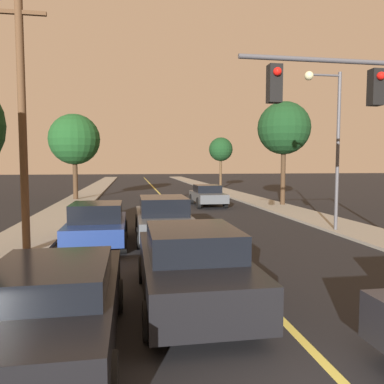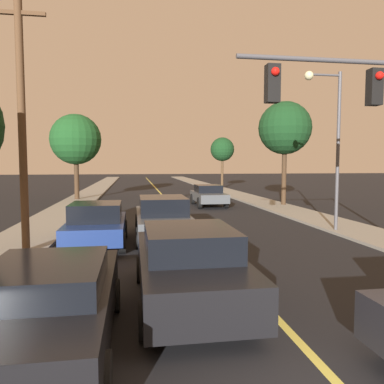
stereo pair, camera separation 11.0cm
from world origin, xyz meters
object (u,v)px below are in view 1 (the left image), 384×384
Objects in this scene: tree_left_far at (74,140)px; tree_right_far at (221,150)px; utility_pole_left at (22,119)px; car_outer_lane_front at (54,304)px; tree_right_near at (284,128)px; car_outer_lane_second at (97,224)px; streetlamp_right at (330,129)px; car_far_oncoming at (208,195)px; car_near_lane_front at (191,264)px; car_near_lane_second at (163,217)px.

tree_right_far is (14.40, 11.53, -0.26)m from tree_left_far.
tree_left_far is at bearing 93.10° from utility_pole_left.
tree_right_near reaches higher than car_outer_lane_front.
car_outer_lane_second is 0.53× the size of utility_pole_left.
tree_left_far is 0.96× the size of tree_right_near.
streetlamp_right is at bearing 9.82° from utility_pole_left.
tree_left_far is at bearing 97.19° from car_outer_lane_front.
tree_right_near reaches higher than car_outer_lane_second.
streetlamp_right is at bearing 105.72° from car_far_oncoming.
car_near_lane_front reaches higher than car_outer_lane_front.
car_outer_lane_front is 0.66× the size of tree_right_near.
car_near_lane_second is at bearing 90.00° from car_near_lane_front.
car_far_oncoming is 15.37m from utility_pole_left.
tree_right_near is at bearing 168.97° from car_far_oncoming.
car_near_lane_second is 0.79× the size of tree_left_far.
utility_pole_left is 17.76m from tree_left_far.
tree_left_far reaches higher than car_outer_lane_front.
car_far_oncoming is 6.74m from tree_right_near.
car_near_lane_second is 0.91× the size of tree_right_far.
tree_right_far is (11.33, 35.85, 3.70)m from car_outer_lane_front.
car_outer_lane_front is at bearing -90.00° from car_outer_lane_second.
tree_right_near is at bearing -90.19° from tree_right_far.
utility_pole_left is at bearing -114.67° from tree_right_far.
car_near_lane_front is 0.70× the size of tree_right_near.
tree_left_far reaches higher than tree_right_far.
streetlamp_right is at bearing -94.38° from tree_right_far.
car_near_lane_second is 7.70m from streetlamp_right.
car_near_lane_front is 0.84× the size of tree_right_far.
tree_right_far is at bearing 65.33° from utility_pole_left.
tree_left_far is at bearing 103.49° from car_near_lane_front.
car_outer_lane_second is 4.15m from utility_pole_left.
tree_right_near is (8.90, 9.65, 4.37)m from car_near_lane_second.
tree_right_far reaches higher than car_outer_lane_front.
car_outer_lane_front is at bearing -82.81° from tree_left_far.
utility_pole_left reaches higher than tree_left_far.
car_outer_lane_front is 7.75m from utility_pole_left.
car_near_lane_second is at bearing -71.17° from tree_left_far.
tree_right_far is at bearing -106.58° from car_far_oncoming.
car_outer_lane_second is (-2.37, 5.85, -0.04)m from car_near_lane_front.
tree_right_far reaches higher than car_far_oncoming.
car_near_lane_front is 23.65m from tree_left_far.
tree_right_far is at bearing 75.33° from car_near_lane_front.
car_far_oncoming is at bearing 77.22° from car_near_lane_front.
tree_left_far is 15.68m from tree_right_near.
tree_left_far reaches higher than car_far_oncoming.
tree_right_near is 17.86m from tree_right_far.
car_outer_lane_second is 30.76m from tree_right_far.
utility_pole_left is 1.21× the size of tree_left_far.
car_outer_lane_second is 0.64× the size of tree_left_far.
car_far_oncoming is 0.68× the size of tree_left_far.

